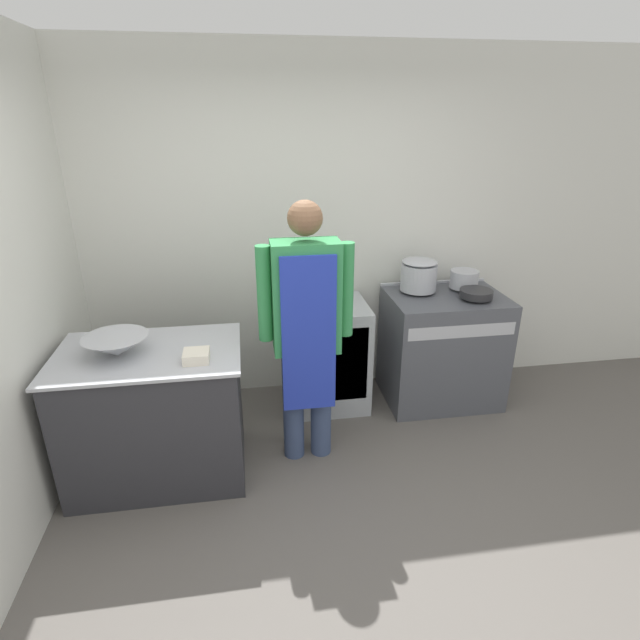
{
  "coord_description": "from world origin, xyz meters",
  "views": [
    {
      "loc": [
        -0.41,
        -1.9,
        2.21
      ],
      "look_at": [
        0.05,
        1.06,
        0.96
      ],
      "focal_mm": 28.0,
      "sensor_mm": 36.0,
      "label": 1
    }
  ],
  "objects": [
    {
      "name": "ground_plane",
      "position": [
        0.0,
        0.0,
        0.0
      ],
      "size": [
        14.0,
        14.0,
        0.0
      ],
      "primitive_type": "plane",
      "color": "#5B5651"
    },
    {
      "name": "wall_back",
      "position": [
        0.0,
        1.95,
        1.35
      ],
      "size": [
        8.0,
        0.05,
        2.7
      ],
      "color": "silver",
      "rests_on": "ground_plane"
    },
    {
      "name": "wall_left",
      "position": [
        -1.65,
        1.0,
        1.35
      ],
      "size": [
        0.05,
        8.0,
        2.7
      ],
      "color": "silver",
      "rests_on": "ground_plane"
    },
    {
      "name": "prep_counter",
      "position": [
        -1.02,
        0.93,
        0.44
      ],
      "size": [
        1.11,
        0.74,
        0.88
      ],
      "color": "#2D2D33",
      "rests_on": "ground_plane"
    },
    {
      "name": "stove",
      "position": [
        1.13,
        1.54,
        0.45
      ],
      "size": [
        0.89,
        0.66,
        0.92
      ],
      "color": "#4C4F56",
      "rests_on": "ground_plane"
    },
    {
      "name": "fridge_unit",
      "position": [
        0.2,
        1.61,
        0.43
      ],
      "size": [
        0.61,
        0.57,
        0.85
      ],
      "color": "#A8ADB2",
      "rests_on": "ground_plane"
    },
    {
      "name": "person_cook",
      "position": [
        -0.05,
        0.96,
        0.99
      ],
      "size": [
        0.6,
        0.24,
        1.75
      ],
      "color": "#38476B",
      "rests_on": "ground_plane"
    },
    {
      "name": "mixing_bowl",
      "position": [
        -1.19,
        0.9,
        0.94
      ],
      "size": [
        0.38,
        0.38,
        0.13
      ],
      "color": "#B2B5BC",
      "rests_on": "prep_counter"
    },
    {
      "name": "small_bowl",
      "position": [
        -1.25,
        1.05,
        0.92
      ],
      "size": [
        0.25,
        0.25,
        0.09
      ],
      "color": "#B2B5BC",
      "rests_on": "prep_counter"
    },
    {
      "name": "plastic_tub",
      "position": [
        -0.72,
        0.76,
        0.91
      ],
      "size": [
        0.15,
        0.15,
        0.06
      ],
      "color": "silver",
      "rests_on": "prep_counter"
    },
    {
      "name": "stock_pot",
      "position": [
        0.93,
        1.66,
        1.05
      ],
      "size": [
        0.28,
        0.28,
        0.25
      ],
      "color": "#B2B5BC",
      "rests_on": "stove"
    },
    {
      "name": "saute_pan",
      "position": [
        1.31,
        1.43,
        0.95
      ],
      "size": [
        0.25,
        0.25,
        0.06
      ],
      "color": "#262628",
      "rests_on": "stove"
    },
    {
      "name": "sauce_pot",
      "position": [
        1.31,
        1.66,
        0.99
      ],
      "size": [
        0.22,
        0.22,
        0.14
      ],
      "color": "#B2B5BC",
      "rests_on": "stove"
    }
  ]
}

